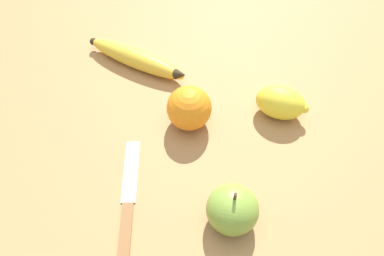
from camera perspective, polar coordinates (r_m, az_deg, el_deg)
name	(u,v)px	position (r m, az deg, el deg)	size (l,w,h in m)	color
ground_plane	(190,99)	(0.67, -0.26, 4.41)	(3.00, 3.00, 0.00)	#A87A47
banana	(137,59)	(0.73, -8.33, 10.39)	(0.19, 0.15, 0.04)	gold
orange	(189,108)	(0.61, -0.44, 3.06)	(0.07, 0.07, 0.07)	orange
apple	(232,209)	(0.52, 6.19, -12.21)	(0.07, 0.07, 0.08)	olive
lemon	(281,102)	(0.65, 13.38, 3.81)	(0.10, 0.10, 0.06)	yellow
paring_knife	(128,200)	(0.57, -9.71, -10.74)	(0.19, 0.10, 0.01)	silver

